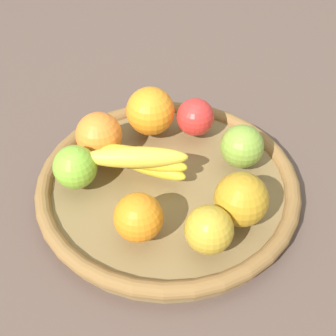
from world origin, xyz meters
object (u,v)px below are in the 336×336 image
(apple_3, at_px, (241,199))
(apple_1, at_px, (75,167))
(apple_4, at_px, (195,117))
(apple_2, at_px, (209,230))
(apple_0, at_px, (242,146))
(orange_0, at_px, (150,111))
(banana_bunch, at_px, (138,159))
(orange_2, at_px, (139,217))
(orange_1, at_px, (99,135))

(apple_3, xyz_separation_m, apple_1, (0.25, -0.02, -0.01))
(apple_4, xyz_separation_m, apple_2, (-0.06, 0.24, 0.00))
(apple_0, xyz_separation_m, orange_0, (0.16, -0.05, 0.01))
(banana_bunch, xyz_separation_m, apple_0, (-0.15, -0.06, 0.00))
(apple_3, height_order, apple_2, apple_3)
(apple_3, relative_size, orange_2, 1.13)
(apple_3, height_order, orange_0, orange_0)
(apple_4, bearing_deg, apple_1, 46.66)
(apple_2, xyz_separation_m, orange_0, (0.14, -0.23, 0.01))
(apple_0, relative_size, orange_1, 0.92)
(apple_3, xyz_separation_m, apple_4, (0.10, -0.18, -0.01))
(apple_0, xyz_separation_m, orange_2, (0.12, 0.18, -0.00))
(apple_1, distance_m, orange_1, 0.08)
(apple_0, xyz_separation_m, apple_3, (-0.01, 0.12, 0.00))
(orange_2, height_order, apple_2, orange_2)
(banana_bunch, height_order, orange_2, orange_2)
(banana_bunch, relative_size, orange_0, 1.96)
(apple_3, distance_m, apple_1, 0.25)
(apple_0, distance_m, apple_1, 0.26)
(banana_bunch, height_order, apple_3, apple_3)
(apple_0, distance_m, orange_1, 0.23)
(orange_2, distance_m, apple_2, 0.10)
(apple_3, xyz_separation_m, orange_2, (0.13, 0.06, -0.00))
(orange_1, bearing_deg, orange_2, 125.69)
(orange_2, bearing_deg, orange_0, -79.63)
(apple_3, relative_size, apple_1, 1.15)
(orange_2, bearing_deg, apple_4, -98.15)
(apple_0, bearing_deg, apple_2, 82.34)
(apple_2, height_order, orange_0, orange_0)
(apple_3, distance_m, apple_4, 0.21)
(apple_1, relative_size, orange_2, 0.98)
(apple_3, distance_m, orange_2, 0.15)
(banana_bunch, relative_size, apple_3, 2.09)
(orange_2, bearing_deg, banana_bunch, -74.17)
(banana_bunch, relative_size, apple_0, 2.34)
(apple_0, height_order, orange_1, orange_1)
(banana_bunch, bearing_deg, apple_3, 161.35)
(apple_3, xyz_separation_m, apple_2, (0.04, 0.06, -0.01))
(apple_1, bearing_deg, apple_3, 176.62)
(apple_0, bearing_deg, apple_4, -35.19)
(apple_0, relative_size, orange_2, 1.01)
(banana_bunch, bearing_deg, apple_2, 138.56)
(apple_0, height_order, orange_0, orange_0)
(apple_4, distance_m, apple_1, 0.23)
(banana_bunch, xyz_separation_m, orange_0, (0.01, -0.11, 0.01))
(apple_4, relative_size, apple_2, 0.96)
(banana_bunch, relative_size, apple_4, 2.52)
(apple_0, relative_size, orange_0, 0.84)
(apple_2, bearing_deg, orange_2, 0.77)
(apple_3, bearing_deg, apple_4, -61.20)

